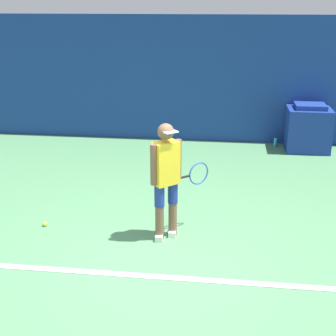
{
  "coord_description": "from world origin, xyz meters",
  "views": [
    {
      "loc": [
        0.76,
        -5.14,
        3.15
      ],
      "look_at": [
        0.0,
        0.88,
        0.96
      ],
      "focal_mm": 50.0,
      "sensor_mm": 36.0,
      "label": 1
    }
  ],
  "objects_px": {
    "tennis_ball": "(45,224)",
    "covered_chair": "(308,128)",
    "tennis_player": "(167,176)",
    "water_bottle": "(275,142)"
  },
  "relations": [
    {
      "from": "tennis_player",
      "to": "covered_chair",
      "type": "xyz_separation_m",
      "value": [
        2.55,
        4.36,
        -0.42
      ]
    },
    {
      "from": "tennis_ball",
      "to": "water_bottle",
      "type": "relative_size",
      "value": 0.29
    },
    {
      "from": "water_bottle",
      "to": "tennis_ball",
      "type": "bearing_deg",
      "value": -129.86
    },
    {
      "from": "tennis_ball",
      "to": "covered_chair",
      "type": "xyz_separation_m",
      "value": [
        4.38,
        4.28,
        0.46
      ]
    },
    {
      "from": "tennis_player",
      "to": "tennis_ball",
      "type": "xyz_separation_m",
      "value": [
        -1.83,
        0.08,
        -0.88
      ]
    },
    {
      "from": "tennis_ball",
      "to": "covered_chair",
      "type": "relative_size",
      "value": 0.07
    },
    {
      "from": "covered_chair",
      "to": "water_bottle",
      "type": "xyz_separation_m",
      "value": [
        -0.65,
        0.18,
        -0.39
      ]
    },
    {
      "from": "tennis_ball",
      "to": "water_bottle",
      "type": "bearing_deg",
      "value": 50.14
    },
    {
      "from": "tennis_player",
      "to": "water_bottle",
      "type": "xyz_separation_m",
      "value": [
        1.89,
        4.54,
        -0.8
      ]
    },
    {
      "from": "tennis_ball",
      "to": "water_bottle",
      "type": "height_order",
      "value": "water_bottle"
    }
  ]
}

